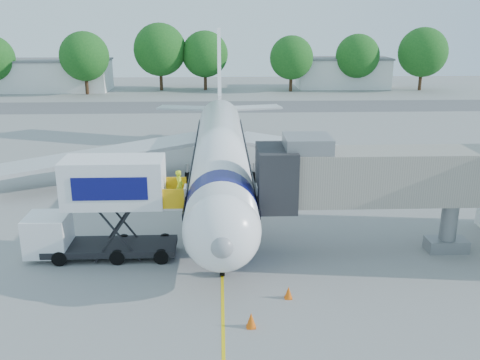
{
  "coord_description": "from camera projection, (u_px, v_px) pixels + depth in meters",
  "views": [
    {
      "loc": [
        -0.05,
        -33.85,
        12.62
      ],
      "look_at": [
        1.13,
        -3.57,
        3.2
      ],
      "focal_mm": 40.0,
      "sensor_mm": 36.0,
      "label": 1
    }
  ],
  "objects": [
    {
      "name": "outbuilding_left",
      "position": [
        56.0,
        75.0,
        91.46
      ],
      "size": [
        18.4,
        8.4,
        5.3
      ],
      "color": "silver",
      "rests_on": "ground"
    },
    {
      "name": "safety_cone_a",
      "position": [
        288.0,
        293.0,
        24.74
      ],
      "size": [
        0.38,
        0.38,
        0.6
      ],
      "color": "#E75A0C",
      "rests_on": "ground"
    },
    {
      "name": "outbuilding_right",
      "position": [
        342.0,
        73.0,
        95.24
      ],
      "size": [
        16.4,
        7.4,
        5.3
      ],
      "color": "silver",
      "rests_on": "ground"
    },
    {
      "name": "aircraft",
      "position": [
        220.0,
        152.0,
        39.11
      ],
      "size": [
        34.17,
        37.73,
        11.35
      ],
      "color": "white",
      "rests_on": "ground"
    },
    {
      "name": "tree_g",
      "position": [
        423.0,
        52.0,
        90.76
      ],
      "size": [
        8.31,
        8.31,
        10.6
      ],
      "color": "#382314",
      "rests_on": "ground"
    },
    {
      "name": "taxiway_strip",
      "position": [
        220.0,
        107.0,
        76.12
      ],
      "size": [
        120.0,
        10.0,
        0.01
      ],
      "primitive_type": "cube",
      "color": "#59595B",
      "rests_on": "ground"
    },
    {
      "name": "tree_f",
      "position": [
        358.0,
        56.0,
        91.37
      ],
      "size": [
        7.45,
        7.45,
        9.5
      ],
      "color": "#382314",
      "rests_on": "ground"
    },
    {
      "name": "tree_e",
      "position": [
        291.0,
        58.0,
        89.61
      ],
      "size": [
        7.3,
        7.3,
        9.3
      ],
      "color": "#382314",
      "rests_on": "ground"
    },
    {
      "name": "guidance_line",
      "position": [
        221.0,
        210.0,
        36.05
      ],
      "size": [
        0.15,
        70.0,
        0.01
      ],
      "primitive_type": "cube",
      "color": "yellow",
      "rests_on": "ground"
    },
    {
      "name": "safety_cone_b",
      "position": [
        251.0,
        320.0,
        22.43
      ],
      "size": [
        0.43,
        0.43,
        0.68
      ],
      "color": "#E75A0C",
      "rests_on": "ground"
    },
    {
      "name": "jet_bridge",
      "position": [
        371.0,
        177.0,
        28.38
      ],
      "size": [
        13.9,
        3.2,
        6.6
      ],
      "color": "gray",
      "rests_on": "ground"
    },
    {
      "name": "catering_hiloader",
      "position": [
        103.0,
        209.0,
        28.31
      ],
      "size": [
        8.5,
        2.44,
        5.5
      ],
      "color": "black",
      "rests_on": "ground"
    },
    {
      "name": "tree_d",
      "position": [
        205.0,
        54.0,
        91.28
      ],
      "size": [
        7.87,
        7.87,
        10.03
      ],
      "color": "#382314",
      "rests_on": "ground"
    },
    {
      "name": "tree_b",
      "position": [
        84.0,
        56.0,
        86.18
      ],
      "size": [
        7.91,
        7.91,
        10.08
      ],
      "color": "#382314",
      "rests_on": "ground"
    },
    {
      "name": "ground",
      "position": [
        221.0,
        210.0,
        36.05
      ],
      "size": [
        160.0,
        160.0,
        0.0
      ],
      "primitive_type": "plane",
      "color": "gray",
      "rests_on": "ground"
    },
    {
      "name": "tree_c",
      "position": [
        160.0,
        50.0,
        90.61
      ],
      "size": [
        8.87,
        8.87,
        11.32
      ],
      "color": "#382314",
      "rests_on": "ground"
    }
  ]
}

